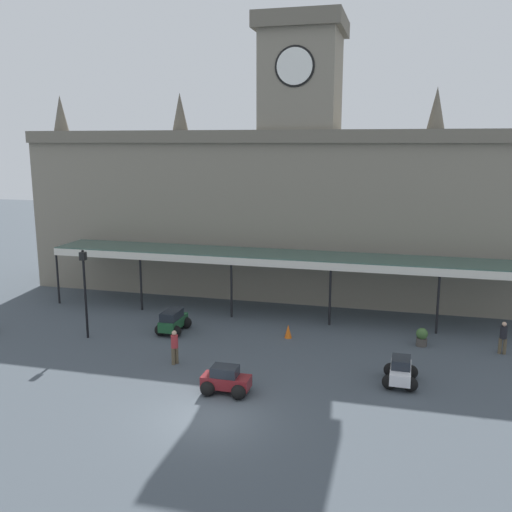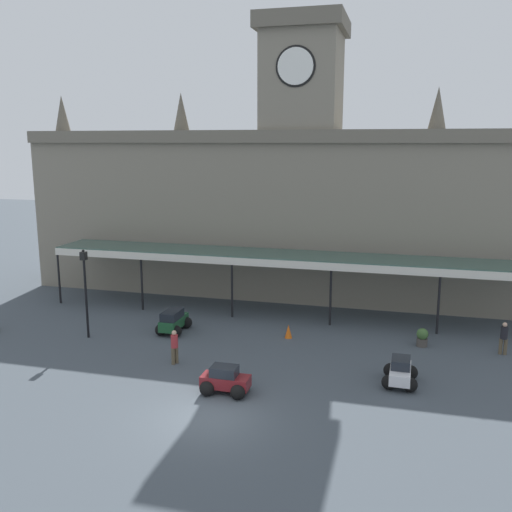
# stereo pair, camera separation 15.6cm
# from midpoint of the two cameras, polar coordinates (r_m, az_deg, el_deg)

# --- Properties ---
(ground_plane) EXTENTS (140.00, 140.00, 0.00)m
(ground_plane) POSITION_cam_midpoint_polar(r_m,az_deg,el_deg) (22.57, -4.75, -16.07)
(ground_plane) COLOR #434B53
(station_building) EXTENTS (37.75, 5.62, 18.22)m
(station_building) POSITION_cam_midpoint_polar(r_m,az_deg,el_deg) (38.28, 4.32, 5.28)
(station_building) COLOR gray
(station_building) RESTS_ON ground
(entrance_canopy) EXTENTS (29.78, 3.26, 3.78)m
(entrance_canopy) POSITION_cam_midpoint_polar(r_m,az_deg,el_deg) (33.90, 2.76, -0.08)
(entrance_canopy) COLOR #38564C
(entrance_canopy) RESTS_ON ground
(car_white_sedan) EXTENTS (1.55, 2.07, 1.19)m
(car_white_sedan) POSITION_cam_midpoint_polar(r_m,az_deg,el_deg) (25.90, 14.27, -11.41)
(car_white_sedan) COLOR silver
(car_white_sedan) RESTS_ON ground
(car_maroon_sedan) EXTENTS (2.05, 1.52, 1.19)m
(car_maroon_sedan) POSITION_cam_midpoint_polar(r_m,az_deg,el_deg) (24.32, -3.25, -12.62)
(car_maroon_sedan) COLOR maroon
(car_maroon_sedan) RESTS_ON ground
(car_green_estate) EXTENTS (1.54, 2.25, 1.27)m
(car_green_estate) POSITION_cam_midpoint_polar(r_m,az_deg,el_deg) (31.88, -8.55, -6.66)
(car_green_estate) COLOR #1E512D
(car_green_estate) RESTS_ON ground
(pedestrian_near_entrance) EXTENTS (0.34, 0.37, 1.67)m
(pedestrian_near_entrance) POSITION_cam_midpoint_polar(r_m,az_deg,el_deg) (27.36, -8.41, -9.00)
(pedestrian_near_entrance) COLOR brown
(pedestrian_near_entrance) RESTS_ON ground
(pedestrian_crossing_forecourt) EXTENTS (0.39, 0.34, 1.67)m
(pedestrian_crossing_forecourt) POSITION_cam_midpoint_polar(r_m,az_deg,el_deg) (30.83, 23.64, -7.49)
(pedestrian_crossing_forecourt) COLOR brown
(pedestrian_crossing_forecourt) RESTS_ON ground
(victorian_lamppost) EXTENTS (0.30, 0.30, 4.87)m
(victorian_lamppost) POSITION_cam_midpoint_polar(r_m,az_deg,el_deg) (31.34, -17.12, -2.68)
(victorian_lamppost) COLOR black
(victorian_lamppost) RESTS_ON ground
(traffic_cone) EXTENTS (0.40, 0.40, 0.75)m
(traffic_cone) POSITION_cam_midpoint_polar(r_m,az_deg,el_deg) (30.73, 3.13, -7.62)
(traffic_cone) COLOR orange
(traffic_cone) RESTS_ON ground
(planter_forecourt_centre) EXTENTS (0.60, 0.60, 0.96)m
(planter_forecourt_centre) POSITION_cam_midpoint_polar(r_m,az_deg,el_deg) (30.72, 16.32, -7.87)
(planter_forecourt_centre) COLOR #47423D
(planter_forecourt_centre) RESTS_ON ground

